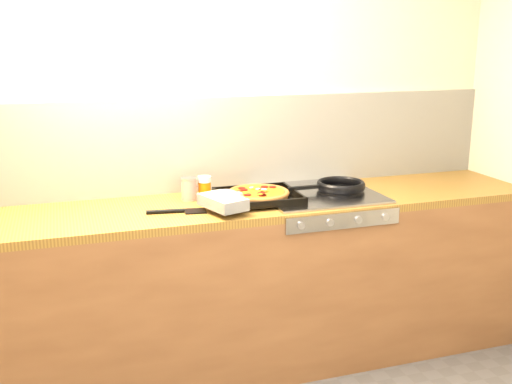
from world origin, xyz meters
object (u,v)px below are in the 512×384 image
object	(u,v)px
tomato_can	(189,189)
juice_glass	(205,187)
pizza_on_tray	(248,196)
frying_pan	(340,186)

from	to	relation	value
tomato_can	juice_glass	xyz separation A→B (m)	(0.08, 0.01, 0.00)
pizza_on_tray	juice_glass	distance (m)	0.26
frying_pan	juice_glass	bearing A→B (deg)	169.42
pizza_on_tray	juice_glass	world-z (taller)	juice_glass
frying_pan	juice_glass	xyz separation A→B (m)	(-0.70, 0.13, 0.02)
pizza_on_tray	frying_pan	size ratio (longest dim) A/B	1.23
frying_pan	tomato_can	size ratio (longest dim) A/B	3.68
frying_pan	juice_glass	distance (m)	0.72
frying_pan	pizza_on_tray	bearing A→B (deg)	-174.29
pizza_on_tray	frying_pan	world-z (taller)	pizza_on_tray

